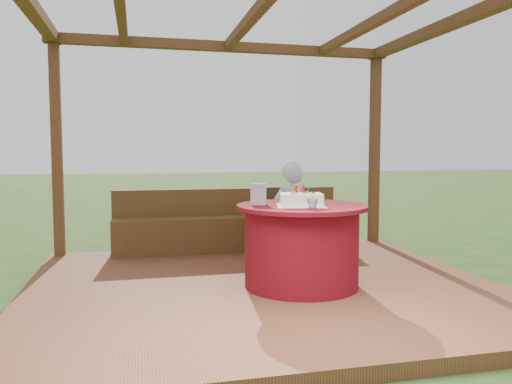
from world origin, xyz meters
TOP-DOWN VIEW (x-y plane):
  - ground at (0.00, 0.00)m, footprint 60.00×60.00m
  - deck at (0.00, 0.00)m, footprint 4.50×4.00m
  - pergola at (0.00, 0.00)m, footprint 4.50×4.00m
  - bench at (0.00, 1.72)m, footprint 3.00×0.42m
  - table at (0.34, -0.19)m, footprint 1.24×1.24m
  - chair at (0.43, 1.15)m, footprint 0.47×0.47m
  - elderly_woman at (0.46, 0.52)m, footprint 0.45×0.33m
  - birthday_cake at (0.31, -0.27)m, footprint 0.53×0.53m
  - gift_bag at (-0.05, -0.07)m, footprint 0.16×0.13m
  - drinking_glass at (0.31, -0.56)m, footprint 0.11×0.11m

SIDE VIEW (x-z plane):
  - ground at x=0.00m, z-range 0.00..0.00m
  - deck at x=0.00m, z-range 0.00..0.12m
  - bench at x=0.00m, z-range -0.02..0.79m
  - table at x=0.34m, z-range 0.13..0.91m
  - chair at x=0.43m, z-range 0.16..1.01m
  - elderly_woman at x=0.46m, z-range 0.13..1.33m
  - drinking_glass at x=0.31m, z-range 0.90..1.00m
  - birthday_cake at x=0.31m, z-range 0.87..1.06m
  - gift_bag at x=-0.05m, z-range 0.90..1.11m
  - pergola at x=0.00m, z-range 1.05..3.77m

